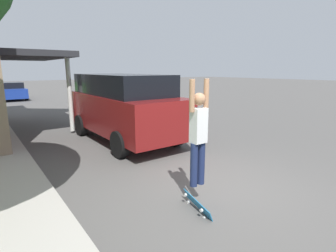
{
  "coord_description": "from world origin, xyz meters",
  "views": [
    {
      "loc": [
        -3.74,
        -3.34,
        2.37
      ],
      "look_at": [
        -0.2,
        1.42,
        1.08
      ],
      "focal_mm": 28.0,
      "sensor_mm": 36.0,
      "label": 1
    }
  ],
  "objects_px": {
    "skateboarder": "(198,133)",
    "suv_parked": "(123,105)",
    "skateboard": "(197,204)",
    "car_down_street": "(12,91)"
  },
  "relations": [
    {
      "from": "skateboard",
      "to": "suv_parked",
      "type": "bearing_deg",
      "value": 76.81
    },
    {
      "from": "car_down_street",
      "to": "skateboard",
      "type": "relative_size",
      "value": 5.25
    },
    {
      "from": "skateboarder",
      "to": "skateboard",
      "type": "bearing_deg",
      "value": -131.71
    },
    {
      "from": "suv_parked",
      "to": "skateboard",
      "type": "xyz_separation_m",
      "value": [
        -1.14,
        -4.87,
        -1.09
      ]
    },
    {
      "from": "skateboarder",
      "to": "skateboard",
      "type": "distance_m",
      "value": 1.23
    },
    {
      "from": "car_down_street",
      "to": "skateboarder",
      "type": "height_order",
      "value": "skateboarder"
    },
    {
      "from": "car_down_street",
      "to": "suv_parked",
      "type": "bearing_deg",
      "value": -84.82
    },
    {
      "from": "skateboard",
      "to": "skateboarder",
      "type": "bearing_deg",
      "value": 48.29
    },
    {
      "from": "skateboarder",
      "to": "suv_parked",
      "type": "bearing_deg",
      "value": 78.1
    },
    {
      "from": "skateboard",
      "to": "car_down_street",
      "type": "bearing_deg",
      "value": 90.93
    }
  ]
}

